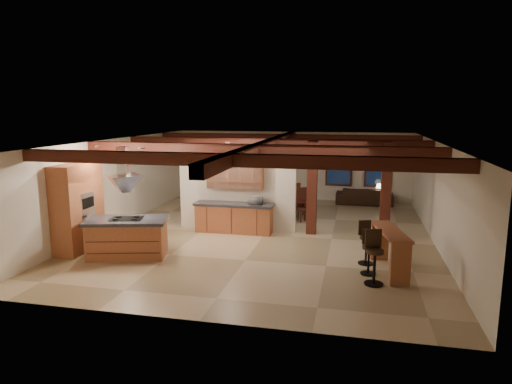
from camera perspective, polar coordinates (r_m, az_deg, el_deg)
ground at (r=14.20m, az=1.04°, el=-5.38°), size 12.00×12.00×0.00m
room_walls at (r=13.83m, az=1.07°, el=1.75°), size 12.00×12.00×12.00m
ceiling_beams at (r=13.72m, az=1.08°, el=5.80°), size 10.00×12.00×0.28m
timber_posts at (r=14.06m, az=11.52°, el=1.61°), size 2.50×0.30×2.90m
partition_wall at (r=14.65m, az=-2.39°, el=-0.48°), size 3.80×0.18×2.20m
pantry_cabinet at (r=13.34m, az=-21.37°, el=-1.82°), size 0.67×1.60×2.40m
back_counter at (r=14.41m, az=-2.77°, el=-3.20°), size 2.50×0.66×0.94m
upper_display_cabinet at (r=14.34m, az=-2.61°, el=2.33°), size 1.80×0.36×0.95m
range_hood at (r=12.24m, az=-16.08°, el=0.24°), size 1.10×1.10×1.40m
back_windows at (r=19.48m, az=12.69°, el=3.15°), size 2.70×0.07×1.70m
framed_art at (r=19.91m, az=0.22°, el=4.13°), size 0.65×0.05×0.85m
recessed_cans at (r=12.65m, az=-12.08°, el=5.69°), size 3.16×2.46×0.03m
kitchen_island at (r=12.51m, az=-15.79°, el=-5.47°), size 2.29×1.59×1.03m
dining_table at (r=16.32m, az=3.02°, el=-2.10°), size 2.08×1.41×0.67m
sofa at (r=19.19m, az=13.41°, el=-0.51°), size 2.31×0.95×0.67m
microwave at (r=14.12m, az=-0.02°, el=-1.08°), size 0.43×0.32×0.22m
bar_counter at (r=11.34m, az=16.38°, el=-6.23°), size 0.88×2.01×1.02m
side_table at (r=19.09m, az=15.09°, el=-0.77°), size 0.54×0.54×0.58m
table_lamp at (r=19.00m, az=15.16°, el=0.73°), size 0.26×0.26×0.31m
bar_stool_a at (r=10.49m, az=14.56°, el=-7.89°), size 0.44×0.45×1.22m
bar_stool_b at (r=11.12m, az=13.92°, el=-7.30°), size 0.37×0.37×1.05m
bar_stool_c at (r=11.82m, az=13.58°, el=-6.13°), size 0.40×0.42×1.09m
dining_chairs at (r=16.27m, az=3.02°, el=-1.21°), size 2.35×2.35×1.17m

